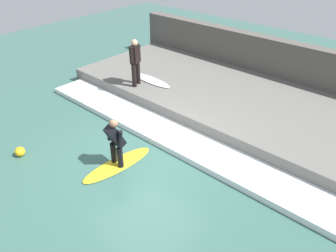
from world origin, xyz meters
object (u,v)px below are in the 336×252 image
at_px(surfboard_riding, 118,165).
at_px(surfboard_waiting_near, 151,80).
at_px(surfer_waiting_near, 135,60).
at_px(marker_buoy, 20,152).
at_px(surfer_riding, 115,140).

xyz_separation_m(surfboard_riding, surfboard_waiting_near, (3.57, 2.26, 0.49)).
height_order(surfboard_riding, surfboard_waiting_near, surfboard_waiting_near).
bearing_deg(surfer_waiting_near, marker_buoy, -178.18).
height_order(surfboard_riding, surfer_riding, surfer_riding).
xyz_separation_m(surfer_riding, surfer_waiting_near, (3.00, 2.40, 0.61)).
bearing_deg(surfer_waiting_near, surfboard_waiting_near, -14.12).
bearing_deg(surfboard_waiting_near, surfer_waiting_near, 165.88).
xyz_separation_m(surfboard_riding, surfer_waiting_near, (3.00, 2.40, 1.37)).
relative_size(surfer_waiting_near, surfboard_waiting_near, 0.88).
distance_m(surfboard_waiting_near, marker_buoy, 5.04).
bearing_deg(surfboard_waiting_near, surfer_riding, -147.71).
height_order(surfboard_riding, marker_buoy, marker_buoy).
distance_m(surfer_riding, marker_buoy, 2.76).
relative_size(surfer_riding, surfer_waiting_near, 0.82).
bearing_deg(surfboard_riding, marker_buoy, 122.67).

